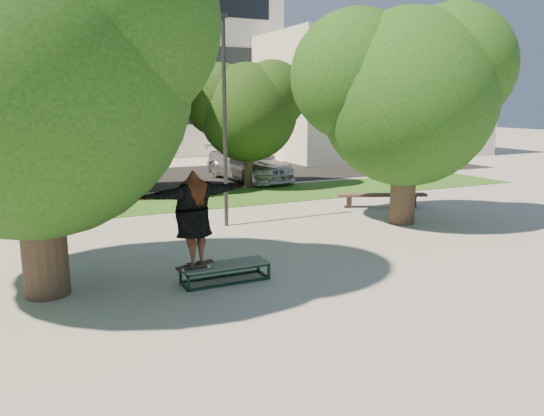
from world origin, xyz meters
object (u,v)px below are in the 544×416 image
grind_box (225,273)px  bench (382,196)px  car_dark (7,172)px  tree_right (404,87)px  car_silver_a (38,168)px  tree_left (22,59)px  lamppost (225,120)px  car_grey (96,171)px  car_silver_b (248,163)px

grind_box → bench: bearing=33.0°
grind_box → bench: (7.81, 5.06, 0.22)m
car_dark → bench: bearing=-41.7°
tree_right → car_silver_a: bearing=125.9°
tree_left → bench: tree_left is taller
lamppost → car_dark: bearing=119.9°
bench → grind_box: bearing=-124.7°
car_grey → car_silver_b: size_ratio=1.00×
car_grey → lamppost: bearing=-77.8°
car_grey → tree_right: bearing=-59.2°
grind_box → car_silver_b: 14.63m
bench → tree_left: bearing=-137.1°
grind_box → car_silver_b: (6.17, 13.25, 0.62)m
tree_right → car_silver_b: bearing=93.2°
lamppost → tree_left: bearing=-143.6°
bench → car_silver_a: size_ratio=0.71×
lamppost → grind_box: bearing=-111.0°
lamppost → tree_right: bearing=-21.3°
car_grey → car_silver_b: bearing=-7.0°
car_silver_a → car_grey: bearing=-61.6°
bench → car_dark: car_dark is taller
tree_right → car_dark: (-10.92, 12.36, -3.37)m
car_silver_a → car_grey: car_grey is taller
car_silver_b → car_grey: bearing=169.9°
lamppost → car_silver_a: 12.69m
grind_box → car_dark: car_dark is taller
lamppost → grind_box: lamppost is taller
tree_right → car_silver_a: 16.89m
tree_right → car_dark: bearing=131.5°
tree_right → bench: size_ratio=2.11×
bench → car_silver_a: car_silver_a is taller
grind_box → car_dark: bearing=105.4°
grind_box → bench: bench is taller
tree_left → grind_box: size_ratio=3.95×
grind_box → car_silver_a: bearing=100.3°
tree_left → car_silver_b: (9.63, 12.41, -3.61)m
lamppost → grind_box: (-1.83, -4.75, -2.96)m
car_silver_a → car_grey: (2.21, -2.65, 0.03)m
car_silver_b → grind_box: bearing=-122.1°
tree_left → bench: size_ratio=2.31×
tree_left → lamppost: 6.70m
tree_left → car_silver_b: size_ratio=1.27×
grind_box → car_silver_b: bearing=65.1°
car_dark → car_grey: size_ratio=0.79×
car_silver_a → car_silver_b: (9.12, -3.00, 0.07)m
bench → car_silver_a: (-10.76, 11.19, 0.34)m
car_silver_a → tree_left: bearing=-103.3°
tree_left → car_dark: (-0.71, 14.35, -3.70)m
tree_right → grind_box: (-6.74, -2.84, -3.90)m
car_silver_a → bench: bearing=-57.5°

